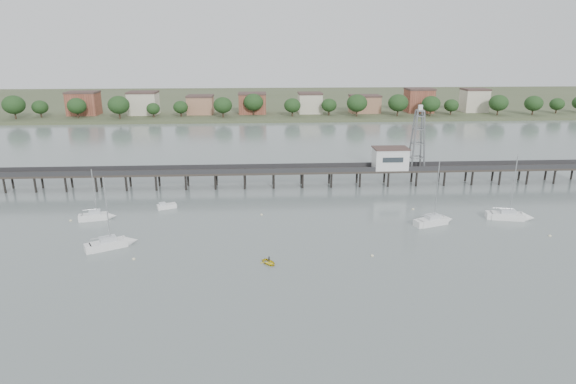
% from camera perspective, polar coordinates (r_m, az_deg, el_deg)
% --- Properties ---
extents(ground_plane, '(500.00, 500.00, 0.00)m').
position_cam_1_polar(ground_plane, '(62.46, 3.27, -14.91)').
color(ground_plane, slate).
rests_on(ground_plane, ground).
extents(pier, '(150.00, 5.00, 5.50)m').
position_cam_1_polar(pier, '(116.54, -0.03, 2.50)').
color(pier, '#2D2823').
rests_on(pier, ground).
extents(pier_building, '(8.40, 5.40, 5.30)m').
position_cam_1_polar(pier_building, '(119.89, 12.02, 3.95)').
color(pier_building, silver).
rests_on(pier_building, ground).
extents(lattice_tower, '(3.20, 3.20, 15.50)m').
position_cam_1_polar(lattice_tower, '(120.88, 15.13, 5.98)').
color(lattice_tower, slate).
rests_on(lattice_tower, ground).
extents(sailboat_c, '(8.18, 4.78, 13.04)m').
position_cam_1_polar(sailboat_c, '(97.10, 17.29, -3.26)').
color(sailboat_c, white).
rests_on(sailboat_c, ground).
extents(sailboat_d, '(8.61, 4.07, 13.70)m').
position_cam_1_polar(sailboat_d, '(105.02, 25.22, -2.62)').
color(sailboat_d, white).
rests_on(sailboat_d, ground).
extents(sailboat_a, '(8.05, 5.80, 13.10)m').
position_cam_1_polar(sailboat_a, '(87.59, -19.72, -5.72)').
color(sailboat_a, white).
rests_on(sailboat_a, ground).
extents(sailboat_b, '(6.63, 3.27, 10.71)m').
position_cam_1_polar(sailboat_b, '(102.05, -21.41, -2.69)').
color(sailboat_b, white).
rests_on(sailboat_b, ground).
extents(white_tender, '(4.22, 3.01, 1.52)m').
position_cam_1_polar(white_tender, '(104.60, -14.24, -1.65)').
color(white_tender, white).
rests_on(white_tender, ground).
extents(yellow_dinghy, '(2.05, 1.69, 2.92)m').
position_cam_1_polar(yellow_dinghy, '(76.72, -2.27, -8.48)').
color(yellow_dinghy, yellow).
rests_on(yellow_dinghy, ground).
extents(dinghy_occupant, '(0.75, 1.10, 0.25)m').
position_cam_1_polar(dinghy_occupant, '(76.72, -2.27, -8.48)').
color(dinghy_occupant, black).
rests_on(dinghy_occupant, ground).
extents(mooring_buoys, '(89.89, 23.05, 0.39)m').
position_cam_1_polar(mooring_buoys, '(89.47, 1.55, -4.58)').
color(mooring_buoys, beige).
rests_on(mooring_buoys, ground).
extents(far_shore, '(500.00, 170.00, 10.40)m').
position_cam_1_polar(far_shore, '(294.04, -2.02, 10.73)').
color(far_shore, '#475133').
rests_on(far_shore, ground).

